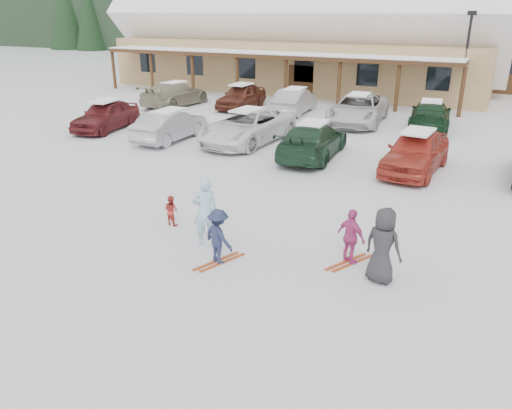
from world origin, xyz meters
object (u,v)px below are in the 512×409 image
at_px(parked_car_0, 106,115).
at_px(parked_car_1, 170,125).
at_px(child_magenta, 351,237).
at_px(parked_car_9, 295,101).
at_px(toddler_red, 171,210).
at_px(parked_car_8, 241,96).
at_px(day_lodge, 301,35).
at_px(adult_skier, 205,211).
at_px(parked_car_3, 313,140).
at_px(parked_car_4, 416,152).
at_px(parked_car_2, 247,126).
at_px(parked_car_7, 175,94).
at_px(lamp_post, 466,55).
at_px(child_navy, 218,237).
at_px(parked_car_10, 358,109).
at_px(parked_car_11, 430,115).
at_px(bystander_dark, 383,246).

distance_m(parked_car_0, parked_car_1, 4.27).
height_order(child_magenta, parked_car_9, parked_car_9).
distance_m(toddler_red, parked_car_1, 10.05).
relative_size(parked_car_8, parked_car_9, 0.98).
height_order(parked_car_8, parked_car_9, parked_car_8).
distance_m(day_lodge, adult_skier, 29.13).
relative_size(parked_car_3, parked_car_4, 1.09).
height_order(child_magenta, parked_car_1, parked_car_1).
distance_m(day_lodge, parked_car_2, 18.60).
xyz_separation_m(parked_car_1, parked_car_7, (-4.93, 7.52, 0.04)).
relative_size(parked_car_4, parked_car_9, 1.03).
bearing_deg(parked_car_7, parked_car_4, 159.33).
xyz_separation_m(lamp_post, parked_car_0, (-15.71, -13.66, -2.51)).
bearing_deg(day_lodge, parked_car_3, -67.13).
bearing_deg(lamp_post, parked_car_3, -107.85).
height_order(parked_car_7, parked_car_8, parked_car_7).
relative_size(parked_car_7, parked_car_8, 1.19).
distance_m(day_lodge, child_magenta, 29.88).
relative_size(child_navy, parked_car_10, 0.25).
bearing_deg(toddler_red, child_magenta, -174.47).
bearing_deg(parked_car_7, parked_car_10, -175.64).
height_order(toddler_red, parked_car_4, parked_car_4).
bearing_deg(parked_car_11, child_magenta, 86.07).
bearing_deg(parked_car_7, bystander_dark, 140.20).
bearing_deg(parked_car_9, parked_car_0, 45.21).
xyz_separation_m(adult_skier, parked_car_4, (3.84, 8.88, -0.14)).
xyz_separation_m(child_magenta, parked_car_0, (-15.30, 8.64, 0.04)).
bearing_deg(parked_car_2, adult_skier, -63.78).
distance_m(parked_car_1, parked_car_8, 8.72).
relative_size(toddler_red, child_magenta, 0.63).
relative_size(lamp_post, parked_car_1, 1.32).
distance_m(parked_car_0, parked_car_3, 11.25).
bearing_deg(toddler_red, day_lodge, -70.15).
relative_size(parked_car_0, parked_car_3, 0.87).
bearing_deg(parked_car_1, parked_car_3, -178.61).
relative_size(parked_car_8, parked_car_10, 0.77).
bearing_deg(lamp_post, parked_car_4, -91.17).
bearing_deg(adult_skier, bystander_dark, 142.56).
distance_m(child_magenta, parked_car_4, 8.29).
distance_m(parked_car_10, parked_car_11, 3.70).
xyz_separation_m(child_navy, parked_car_8, (-8.95, 18.30, 0.05)).
bearing_deg(parked_car_8, lamp_post, 23.40).
xyz_separation_m(parked_car_3, parked_car_9, (-4.18, 8.41, 0.01)).
distance_m(adult_skier, parked_car_4, 9.67).
height_order(lamp_post, parked_car_10, lamp_post).
height_order(parked_car_0, parked_car_2, parked_car_2).
xyz_separation_m(bystander_dark, parked_car_7, (-16.84, 16.29, -0.14)).
xyz_separation_m(adult_skier, parked_car_8, (-8.11, 17.52, -0.18)).
height_order(toddler_red, child_navy, child_navy).
distance_m(lamp_post, parked_car_10, 8.31).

